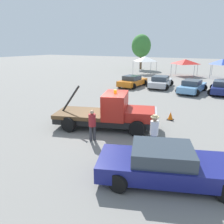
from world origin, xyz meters
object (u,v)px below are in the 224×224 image
(foreground_car, at_px, (167,164))
(traffic_cone, at_px, (170,116))
(parked_car_navy, at_px, (222,87))
(canopy_tent_blue, at_px, (223,62))
(parked_car_orange, at_px, (132,81))
(person_at_hood, at_px, (92,123))
(canopy_tent_white, at_px, (145,59))
(canopy_tent_red, at_px, (185,62))
(person_near_truck, at_px, (154,130))
(tree_left, at_px, (141,46))
(parked_car_silver, at_px, (161,82))
(parked_car_skyblue, at_px, (192,86))
(tow_truck, at_px, (111,113))

(foreground_car, height_order, traffic_cone, foreground_car)
(parked_car_navy, distance_m, canopy_tent_blue, 12.52)
(parked_car_orange, xyz_separation_m, canopy_tent_blue, (8.95, 13.05, 1.77))
(person_at_hood, xyz_separation_m, canopy_tent_white, (-7.26, 27.64, 1.60))
(foreground_car, relative_size, parked_car_orange, 1.19)
(foreground_car, relative_size, traffic_cone, 9.87)
(traffic_cone, bearing_deg, canopy_tent_red, 98.57)
(person_near_truck, height_order, traffic_cone, person_near_truck)
(canopy_tent_red, relative_size, traffic_cone, 6.44)
(tree_left, bearing_deg, canopy_tent_white, -63.45)
(parked_car_silver, height_order, traffic_cone, parked_car_silver)
(canopy_tent_white, bearing_deg, parked_car_skyblue, -52.02)
(foreground_car, xyz_separation_m, person_at_hood, (-4.29, 1.66, 0.30))
(person_at_hood, distance_m, tree_left, 36.44)
(person_at_hood, bearing_deg, parked_car_navy, -73.22)
(foreground_car, bearing_deg, parked_car_orange, 97.34)
(tow_truck, bearing_deg, parked_car_skyblue, 61.02)
(parked_car_navy, bearing_deg, canopy_tent_red, 25.29)
(parked_car_silver, xyz_separation_m, parked_car_skyblue, (3.76, -1.40, -0.00))
(parked_car_skyblue, relative_size, traffic_cone, 9.02)
(parked_car_navy, height_order, canopy_tent_red, canopy_tent_red)
(foreground_car, xyz_separation_m, traffic_cone, (-1.55, 6.90, -0.40))
(foreground_car, distance_m, person_near_truck, 2.34)
(parked_car_silver, height_order, canopy_tent_blue, canopy_tent_blue)
(parked_car_silver, bearing_deg, canopy_tent_red, -7.11)
(foreground_car, distance_m, canopy_tent_red, 30.35)
(person_at_hood, xyz_separation_m, parked_car_orange, (-4.32, 15.32, -0.31))
(tree_left, bearing_deg, tow_truck, -71.82)
(parked_car_silver, bearing_deg, parked_car_orange, 106.24)
(parked_car_navy, xyz_separation_m, canopy_tent_white, (-12.53, 11.64, 1.91))
(canopy_tent_white, bearing_deg, parked_car_navy, -42.90)
(parked_car_skyblue, bearing_deg, tow_truck, 175.17)
(person_near_truck, distance_m, canopy_tent_red, 28.18)
(parked_car_skyblue, bearing_deg, canopy_tent_blue, -2.65)
(tree_left, distance_m, traffic_cone, 32.63)
(foreground_car, xyz_separation_m, parked_car_silver, (-5.52, 18.17, -0.00))
(foreground_car, bearing_deg, canopy_tent_red, 79.98)
(parked_car_orange, distance_m, parked_car_skyblue, 6.85)
(tow_truck, xyz_separation_m, foreground_car, (4.34, -3.71, -0.27))
(foreground_car, xyz_separation_m, canopy_tent_white, (-11.55, 29.30, 1.91))
(parked_car_orange, distance_m, canopy_tent_white, 12.80)
(parked_car_skyblue, height_order, traffic_cone, parked_car_skyblue)
(person_near_truck, height_order, canopy_tent_blue, canopy_tent_blue)
(tow_truck, xyz_separation_m, traffic_cone, (2.79, 3.19, -0.67))
(person_near_truck, bearing_deg, traffic_cone, -69.88)
(canopy_tent_blue, height_order, traffic_cone, canopy_tent_blue)
(canopy_tent_white, distance_m, canopy_tent_blue, 11.91)
(tow_truck, distance_m, tree_left, 34.49)
(parked_car_navy, bearing_deg, parked_car_skyblue, 107.18)
(parked_car_navy, xyz_separation_m, canopy_tent_red, (-6.00, 12.23, 1.62))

